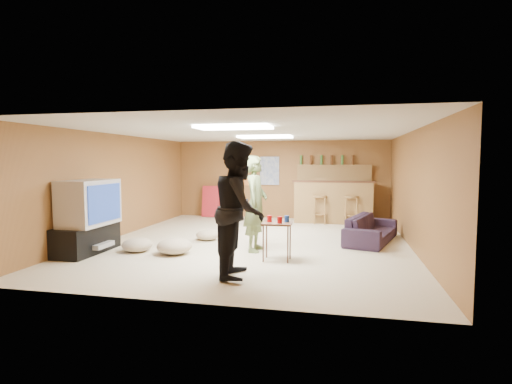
% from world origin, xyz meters
% --- Properties ---
extents(ground, '(7.00, 7.00, 0.00)m').
position_xyz_m(ground, '(0.00, 0.00, 0.00)').
color(ground, '#C2B494').
rests_on(ground, ground).
extents(ceiling, '(6.00, 7.00, 0.02)m').
position_xyz_m(ceiling, '(0.00, 0.00, 2.20)').
color(ceiling, silver).
rests_on(ceiling, ground).
extents(wall_back, '(6.00, 0.02, 2.20)m').
position_xyz_m(wall_back, '(0.00, 3.50, 1.10)').
color(wall_back, brown).
rests_on(wall_back, ground).
extents(wall_front, '(6.00, 0.02, 2.20)m').
position_xyz_m(wall_front, '(0.00, -3.50, 1.10)').
color(wall_front, brown).
rests_on(wall_front, ground).
extents(wall_left, '(0.02, 7.00, 2.20)m').
position_xyz_m(wall_left, '(-3.00, 0.00, 1.10)').
color(wall_left, brown).
rests_on(wall_left, ground).
extents(wall_right, '(0.02, 7.00, 2.20)m').
position_xyz_m(wall_right, '(3.00, 0.00, 1.10)').
color(wall_right, brown).
rests_on(wall_right, ground).
extents(tv_stand, '(0.55, 1.30, 0.50)m').
position_xyz_m(tv_stand, '(-2.72, -1.50, 0.25)').
color(tv_stand, black).
rests_on(tv_stand, ground).
extents(dvd_box, '(0.35, 0.50, 0.08)m').
position_xyz_m(dvd_box, '(-2.50, -1.50, 0.15)').
color(dvd_box, '#B2B2B7').
rests_on(dvd_box, tv_stand).
extents(tv_body, '(0.60, 1.10, 0.80)m').
position_xyz_m(tv_body, '(-2.65, -1.50, 0.90)').
color(tv_body, '#B2B2B7').
rests_on(tv_body, tv_stand).
extents(tv_screen, '(0.02, 0.95, 0.65)m').
position_xyz_m(tv_screen, '(-2.34, -1.50, 0.90)').
color(tv_screen, navy).
rests_on(tv_screen, tv_body).
extents(bar_counter, '(2.00, 0.60, 1.10)m').
position_xyz_m(bar_counter, '(1.50, 2.95, 0.55)').
color(bar_counter, brown).
rests_on(bar_counter, ground).
extents(bar_lip, '(2.10, 0.12, 0.05)m').
position_xyz_m(bar_lip, '(1.50, 2.70, 1.10)').
color(bar_lip, '#432415').
rests_on(bar_lip, bar_counter).
extents(bar_shelf, '(2.00, 0.18, 0.05)m').
position_xyz_m(bar_shelf, '(1.50, 3.40, 1.50)').
color(bar_shelf, brown).
rests_on(bar_shelf, bar_backing).
extents(bar_backing, '(2.00, 0.14, 0.60)m').
position_xyz_m(bar_backing, '(1.50, 3.42, 1.20)').
color(bar_backing, brown).
rests_on(bar_backing, bar_counter).
extents(poster_left, '(0.60, 0.03, 0.85)m').
position_xyz_m(poster_left, '(-1.20, 3.46, 1.35)').
color(poster_left, '#BF3F26').
rests_on(poster_left, wall_back).
extents(poster_right, '(0.55, 0.03, 0.80)m').
position_xyz_m(poster_right, '(-0.30, 3.46, 1.35)').
color(poster_right, '#334C99').
rests_on(poster_right, wall_back).
extents(folding_chair_stack, '(0.50, 0.26, 0.91)m').
position_xyz_m(folding_chair_stack, '(-2.00, 3.30, 0.45)').
color(folding_chair_stack, '#B7212C').
rests_on(folding_chair_stack, ground).
extents(ceiling_panel_front, '(1.20, 0.60, 0.04)m').
position_xyz_m(ceiling_panel_front, '(0.00, -1.50, 2.17)').
color(ceiling_panel_front, white).
rests_on(ceiling_panel_front, ceiling).
extents(ceiling_panel_back, '(1.20, 0.60, 0.04)m').
position_xyz_m(ceiling_panel_back, '(0.00, 1.20, 2.17)').
color(ceiling_panel_back, white).
rests_on(ceiling_panel_back, ceiling).
extents(person_olive, '(0.44, 0.64, 1.73)m').
position_xyz_m(person_olive, '(0.19, -0.72, 0.86)').
color(person_olive, '#5C6D3F').
rests_on(person_olive, ground).
extents(person_black, '(0.81, 1.00, 1.91)m').
position_xyz_m(person_black, '(0.30, -2.30, 0.95)').
color(person_black, black).
rests_on(person_black, ground).
extents(sofa, '(1.20, 1.94, 0.53)m').
position_xyz_m(sofa, '(2.31, 0.54, 0.26)').
color(sofa, black).
rests_on(sofa, ground).
extents(tray_table, '(0.50, 0.41, 0.63)m').
position_xyz_m(tray_table, '(0.68, -1.34, 0.31)').
color(tray_table, '#432415').
rests_on(tray_table, ground).
extents(cup_red_near, '(0.10, 0.10, 0.11)m').
position_xyz_m(cup_red_near, '(0.55, -1.30, 0.68)').
color(cup_red_near, '#A30A0B').
rests_on(cup_red_near, tray_table).
extents(cup_red_far, '(0.10, 0.10, 0.11)m').
position_xyz_m(cup_red_far, '(0.73, -1.40, 0.68)').
color(cup_red_far, '#A30A0B').
rests_on(cup_red_far, tray_table).
extents(cup_blue, '(0.10, 0.10, 0.11)m').
position_xyz_m(cup_blue, '(0.83, -1.26, 0.68)').
color(cup_blue, navy).
rests_on(cup_blue, tray_table).
extents(bar_stool_left, '(0.43, 0.43, 1.13)m').
position_xyz_m(bar_stool_left, '(1.17, 2.66, 0.57)').
color(bar_stool_left, brown).
rests_on(bar_stool_left, ground).
extents(bar_stool_right, '(0.47, 0.47, 1.18)m').
position_xyz_m(bar_stool_right, '(1.96, 2.67, 0.59)').
color(bar_stool_right, brown).
rests_on(bar_stool_right, ground).
extents(cushion_near_tv, '(0.67, 0.67, 0.28)m').
position_xyz_m(cushion_near_tv, '(-1.16, -1.27, 0.14)').
color(cushion_near_tv, tan).
rests_on(cushion_near_tv, ground).
extents(cushion_mid, '(0.56, 0.56, 0.21)m').
position_xyz_m(cushion_mid, '(-0.99, 0.03, 0.11)').
color(cushion_mid, tan).
rests_on(cushion_mid, ground).
extents(cushion_far, '(0.56, 0.56, 0.24)m').
position_xyz_m(cushion_far, '(-1.89, -1.23, 0.12)').
color(cushion_far, tan).
rests_on(cushion_far, ground).
extents(bottle_row, '(1.48, 0.08, 0.26)m').
position_xyz_m(bottle_row, '(1.30, 3.38, 1.65)').
color(bottle_row, '#3F7233').
rests_on(bottle_row, bar_shelf).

